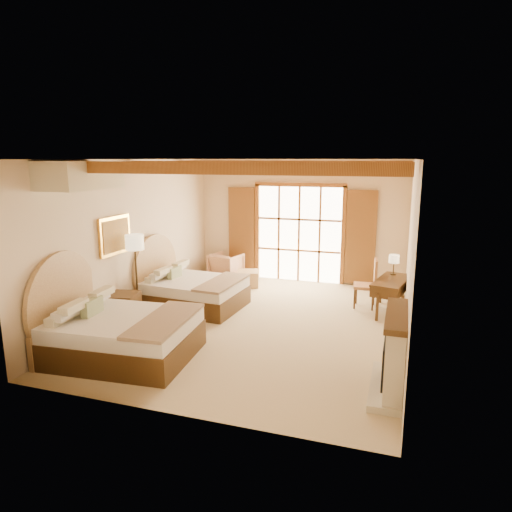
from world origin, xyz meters
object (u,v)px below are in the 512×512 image
at_px(bed_near, 113,329).
at_px(bed_far, 188,288).
at_px(nightstand, 123,310).
at_px(desk, 391,295).
at_px(armchair, 226,266).

relative_size(bed_near, bed_far, 1.11).
distance_m(bed_near, nightstand, 1.36).
relative_size(bed_near, nightstand, 3.61).
relative_size(nightstand, desk, 0.46).
xyz_separation_m(bed_far, nightstand, (-0.63, -1.51, -0.08)).
bearing_deg(nightstand, bed_far, 56.77).
height_order(bed_near, nightstand, bed_near).
xyz_separation_m(bed_near, bed_far, (0.00, 2.71, -0.04)).
height_order(bed_far, nightstand, bed_far).
xyz_separation_m(bed_near, nightstand, (-0.63, 1.20, -0.12)).
xyz_separation_m(armchair, desk, (4.35, -1.49, 0.03)).
height_order(nightstand, armchair, armchair).
height_order(bed_near, armchair, bed_near).
bearing_deg(bed_far, desk, 16.77).
xyz_separation_m(bed_near, armchair, (-0.07, 5.18, -0.10)).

